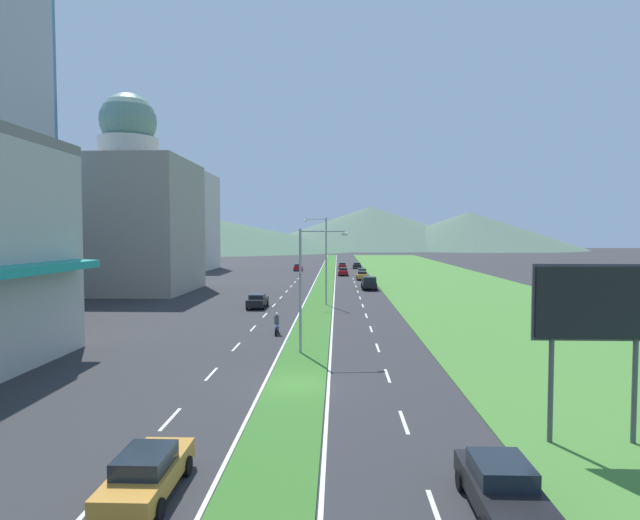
% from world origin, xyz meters
% --- Properties ---
extents(ground_plane, '(600.00, 600.00, 0.00)m').
position_xyz_m(ground_plane, '(0.00, 0.00, 0.00)').
color(ground_plane, '#2D2D30').
extents(grass_median, '(3.20, 240.00, 0.06)m').
position_xyz_m(grass_median, '(0.00, 60.00, 0.03)').
color(grass_median, '#387028').
rests_on(grass_median, ground_plane).
extents(grass_verge_right, '(24.00, 240.00, 0.06)m').
position_xyz_m(grass_verge_right, '(20.60, 60.00, 0.03)').
color(grass_verge_right, '#477F33').
rests_on(grass_verge_right, ground_plane).
extents(lane_dash_left_1, '(0.16, 2.80, 0.01)m').
position_xyz_m(lane_dash_left_1, '(-5.10, -12.64, 0.01)').
color(lane_dash_left_1, silver).
rests_on(lane_dash_left_1, ground_plane).
extents(lane_dash_left_2, '(0.16, 2.80, 0.01)m').
position_xyz_m(lane_dash_left_2, '(-5.10, -5.28, 0.01)').
color(lane_dash_left_2, silver).
rests_on(lane_dash_left_2, ground_plane).
extents(lane_dash_left_3, '(0.16, 2.80, 0.01)m').
position_xyz_m(lane_dash_left_3, '(-5.10, 2.08, 0.01)').
color(lane_dash_left_3, silver).
rests_on(lane_dash_left_3, ground_plane).
extents(lane_dash_left_4, '(0.16, 2.80, 0.01)m').
position_xyz_m(lane_dash_left_4, '(-5.10, 9.44, 0.01)').
color(lane_dash_left_4, silver).
rests_on(lane_dash_left_4, ground_plane).
extents(lane_dash_left_5, '(0.16, 2.80, 0.01)m').
position_xyz_m(lane_dash_left_5, '(-5.10, 16.80, 0.01)').
color(lane_dash_left_5, silver).
rests_on(lane_dash_left_5, ground_plane).
extents(lane_dash_left_6, '(0.16, 2.80, 0.01)m').
position_xyz_m(lane_dash_left_6, '(-5.10, 24.16, 0.01)').
color(lane_dash_left_6, silver).
rests_on(lane_dash_left_6, ground_plane).
extents(lane_dash_left_7, '(0.16, 2.80, 0.01)m').
position_xyz_m(lane_dash_left_7, '(-5.10, 31.52, 0.01)').
color(lane_dash_left_7, silver).
rests_on(lane_dash_left_7, ground_plane).
extents(lane_dash_left_8, '(0.16, 2.80, 0.01)m').
position_xyz_m(lane_dash_left_8, '(-5.10, 38.87, 0.01)').
color(lane_dash_left_8, silver).
rests_on(lane_dash_left_8, ground_plane).
extents(lane_dash_left_9, '(0.16, 2.80, 0.01)m').
position_xyz_m(lane_dash_left_9, '(-5.10, 46.23, 0.01)').
color(lane_dash_left_9, silver).
rests_on(lane_dash_left_9, ground_plane).
extents(lane_dash_left_10, '(0.16, 2.80, 0.01)m').
position_xyz_m(lane_dash_left_10, '(-5.10, 53.59, 0.01)').
color(lane_dash_left_10, silver).
rests_on(lane_dash_left_10, ground_plane).
extents(lane_dash_left_11, '(0.16, 2.80, 0.01)m').
position_xyz_m(lane_dash_left_11, '(-5.10, 60.95, 0.01)').
color(lane_dash_left_11, silver).
rests_on(lane_dash_left_11, ground_plane).
extents(lane_dash_left_12, '(0.16, 2.80, 0.01)m').
position_xyz_m(lane_dash_left_12, '(-5.10, 68.31, 0.01)').
color(lane_dash_left_12, silver).
rests_on(lane_dash_left_12, ground_plane).
extents(lane_dash_right_1, '(0.16, 2.80, 0.01)m').
position_xyz_m(lane_dash_right_1, '(5.10, -12.64, 0.01)').
color(lane_dash_right_1, silver).
rests_on(lane_dash_right_1, ground_plane).
extents(lane_dash_right_2, '(0.16, 2.80, 0.01)m').
position_xyz_m(lane_dash_right_2, '(5.10, -5.28, 0.01)').
color(lane_dash_right_2, silver).
rests_on(lane_dash_right_2, ground_plane).
extents(lane_dash_right_3, '(0.16, 2.80, 0.01)m').
position_xyz_m(lane_dash_right_3, '(5.10, 2.08, 0.01)').
color(lane_dash_right_3, silver).
rests_on(lane_dash_right_3, ground_plane).
extents(lane_dash_right_4, '(0.16, 2.80, 0.01)m').
position_xyz_m(lane_dash_right_4, '(5.10, 9.44, 0.01)').
color(lane_dash_right_4, silver).
rests_on(lane_dash_right_4, ground_plane).
extents(lane_dash_right_5, '(0.16, 2.80, 0.01)m').
position_xyz_m(lane_dash_right_5, '(5.10, 16.80, 0.01)').
color(lane_dash_right_5, silver).
rests_on(lane_dash_right_5, ground_plane).
extents(lane_dash_right_6, '(0.16, 2.80, 0.01)m').
position_xyz_m(lane_dash_right_6, '(5.10, 24.16, 0.01)').
color(lane_dash_right_6, silver).
rests_on(lane_dash_right_6, ground_plane).
extents(lane_dash_right_7, '(0.16, 2.80, 0.01)m').
position_xyz_m(lane_dash_right_7, '(5.10, 31.52, 0.01)').
color(lane_dash_right_7, silver).
rests_on(lane_dash_right_7, ground_plane).
extents(lane_dash_right_8, '(0.16, 2.80, 0.01)m').
position_xyz_m(lane_dash_right_8, '(5.10, 38.87, 0.01)').
color(lane_dash_right_8, silver).
rests_on(lane_dash_right_8, ground_plane).
extents(lane_dash_right_9, '(0.16, 2.80, 0.01)m').
position_xyz_m(lane_dash_right_9, '(5.10, 46.23, 0.01)').
color(lane_dash_right_9, silver).
rests_on(lane_dash_right_9, ground_plane).
extents(lane_dash_right_10, '(0.16, 2.80, 0.01)m').
position_xyz_m(lane_dash_right_10, '(5.10, 53.59, 0.01)').
color(lane_dash_right_10, silver).
rests_on(lane_dash_right_10, ground_plane).
extents(lane_dash_right_11, '(0.16, 2.80, 0.01)m').
position_xyz_m(lane_dash_right_11, '(5.10, 60.95, 0.01)').
color(lane_dash_right_11, silver).
rests_on(lane_dash_right_11, ground_plane).
extents(lane_dash_right_12, '(0.16, 2.80, 0.01)m').
position_xyz_m(lane_dash_right_12, '(5.10, 68.31, 0.01)').
color(lane_dash_right_12, silver).
rests_on(lane_dash_right_12, ground_plane).
extents(edge_line_median_left, '(0.16, 240.00, 0.01)m').
position_xyz_m(edge_line_median_left, '(-1.75, 60.00, 0.01)').
color(edge_line_median_left, silver).
rests_on(edge_line_median_left, ground_plane).
extents(edge_line_median_right, '(0.16, 240.00, 0.01)m').
position_xyz_m(edge_line_median_right, '(1.75, 60.00, 0.01)').
color(edge_line_median_right, silver).
rests_on(edge_line_median_right, ground_plane).
extents(domed_building, '(17.11, 17.11, 28.03)m').
position_xyz_m(domed_building, '(-27.39, 45.46, 10.85)').
color(domed_building, '#9E9384').
rests_on(domed_building, ground_plane).
extents(midrise_colored, '(13.64, 13.64, 22.22)m').
position_xyz_m(midrise_colored, '(-33.84, 93.65, 11.11)').
color(midrise_colored, beige).
rests_on(midrise_colored, ground_plane).
extents(hill_far_left, '(216.16, 216.16, 21.45)m').
position_xyz_m(hill_far_left, '(-89.37, 259.22, 10.72)').
color(hill_far_left, '#47664C').
rests_on(hill_far_left, ground_plane).
extents(hill_far_center, '(154.15, 154.15, 25.45)m').
position_xyz_m(hill_far_center, '(22.45, 290.65, 12.72)').
color(hill_far_center, '#516B56').
rests_on(hill_far_center, ground_plane).
extents(hill_far_right, '(124.84, 124.84, 21.24)m').
position_xyz_m(hill_far_right, '(76.90, 270.76, 10.62)').
color(hill_far_right, '#516B56').
rests_on(hill_far_right, ground_plane).
extents(street_lamp_near, '(3.37, 0.47, 8.49)m').
position_xyz_m(street_lamp_near, '(0.11, 7.56, 4.97)').
color(street_lamp_near, '#99999E').
rests_on(street_lamp_near, ground_plane).
extents(street_lamp_mid, '(2.76, 0.28, 10.07)m').
position_xyz_m(street_lamp_mid, '(0.64, 31.65, 5.72)').
color(street_lamp_mid, '#99999E').
rests_on(street_lamp_mid, ground_plane).
extents(billboard_roadside, '(4.73, 0.28, 6.98)m').
position_xyz_m(billboard_roadside, '(12.05, -7.41, 5.17)').
color(billboard_roadside, '#4C4C51').
rests_on(billboard_roadside, ground_plane).
extents(car_0, '(2.02, 4.57, 1.55)m').
position_xyz_m(car_0, '(-6.67, 29.36, 0.79)').
color(car_0, black).
rests_on(car_0, ground_plane).
extents(car_1, '(1.87, 4.16, 1.52)m').
position_xyz_m(car_1, '(-6.74, 89.07, 0.79)').
color(car_1, maroon).
rests_on(car_1, ground_plane).
extents(car_2, '(1.90, 4.46, 1.43)m').
position_xyz_m(car_2, '(3.34, 96.80, 0.74)').
color(car_2, maroon).
rests_on(car_2, ground_plane).
extents(car_3, '(1.90, 4.54, 1.55)m').
position_xyz_m(car_3, '(6.60, 65.95, 0.79)').
color(car_3, '#C6842D').
rests_on(car_3, ground_plane).
extents(car_4, '(1.87, 4.48, 1.47)m').
position_xyz_m(car_4, '(-3.64, -11.92, 0.75)').
color(car_4, '#C6842D').
rests_on(car_4, ground_plane).
extents(car_5, '(1.95, 4.04, 1.43)m').
position_xyz_m(car_5, '(6.87, 97.45, 0.75)').
color(car_5, black).
rests_on(car_5, ground_plane).
extents(car_6, '(1.86, 4.77, 1.59)m').
position_xyz_m(car_6, '(6.92, 72.31, 0.81)').
color(car_6, '#C6842D').
rests_on(car_6, ground_plane).
extents(car_7, '(2.00, 4.28, 1.54)m').
position_xyz_m(car_7, '(3.29, 75.60, 0.79)').
color(car_7, maroon).
rests_on(car_7, ground_plane).
extents(car_8, '(1.98, 4.40, 1.51)m').
position_xyz_m(car_8, '(7.02, -12.52, 0.76)').
color(car_8, black).
rests_on(car_8, ground_plane).
extents(pickup_truck_0, '(2.18, 5.40, 2.00)m').
position_xyz_m(pickup_truck_0, '(6.87, 49.14, 0.98)').
color(pickup_truck_0, black).
rests_on(pickup_truck_0, ground_plane).
extents(motorcycle_rider, '(0.36, 2.00, 1.80)m').
position_xyz_m(motorcycle_rider, '(-2.71, 14.23, 0.75)').
color(motorcycle_rider, black).
rests_on(motorcycle_rider, ground_plane).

